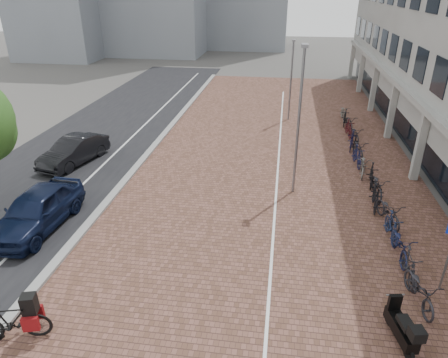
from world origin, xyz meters
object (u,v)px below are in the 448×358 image
Objects in this scene: car_navy at (37,210)px; hero_bike at (12,321)px; scooter_mid at (402,326)px; car_dark at (74,151)px.

car_navy reaches higher than hero_bike.
scooter_mid is (10.22, 1.42, -0.07)m from hero_bike.
scooter_mid is (12.64, -3.83, -0.23)m from car_navy.
car_navy reaches higher than car_dark.
car_navy reaches higher than scooter_mid.
car_dark is 2.60× the size of scooter_mid.
car_dark is 17.45m from scooter_mid.
hero_bike is 1.29× the size of scooter_mid.
scooter_mid is at bearing -13.95° from car_navy.
hero_bike is (4.07, -11.44, -0.06)m from car_dark.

